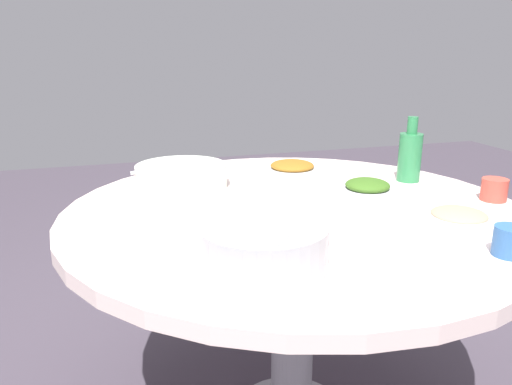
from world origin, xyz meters
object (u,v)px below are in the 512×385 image
object	(u,v)px
rice_bowl	(263,245)
dish_greens	(367,188)
soup_bowl	(181,177)
dish_shrimp	(459,218)
green_bottle	(410,155)
tea_cup_far	(494,190)
round_dining_table	(295,241)
tea_cup_near	(510,241)
dish_stirfry	(292,168)

from	to	relation	value
rice_bowl	dish_greens	bearing A→B (deg)	131.37
soup_bowl	dish_shrimp	size ratio (longest dim) A/B	1.56
dish_shrimp	green_bottle	distance (m)	0.44
dish_shrimp	tea_cup_far	xyz separation A→B (m)	(-0.14, 0.24, 0.02)
dish_greens	dish_shrimp	world-z (taller)	dish_greens
round_dining_table	dish_shrimp	xyz separation A→B (m)	(0.26, 0.35, 0.12)
dish_greens	tea_cup_far	size ratio (longest dim) A/B	2.69
soup_bowl	tea_cup_near	distance (m)	0.96
dish_stirfry	green_bottle	xyz separation A→B (m)	(0.21, 0.34, 0.07)
rice_bowl	dish_shrimp	distance (m)	0.57
rice_bowl	dish_greens	distance (m)	0.63
round_dining_table	tea_cup_far	distance (m)	0.61
soup_bowl	dish_shrimp	distance (m)	0.83
dish_shrimp	tea_cup_near	bearing A→B (deg)	-7.45
dish_greens	dish_stirfry	world-z (taller)	dish_greens
dish_shrimp	dish_stirfry	world-z (taller)	dish_stirfry
dish_shrimp	tea_cup_near	distance (m)	0.20
tea_cup_far	rice_bowl	bearing A→B (deg)	-72.78
soup_bowl	dish_shrimp	xyz separation A→B (m)	(0.55, 0.62, -0.02)
dish_shrimp	round_dining_table	bearing A→B (deg)	-126.40
round_dining_table	rice_bowl	size ratio (longest dim) A/B	4.90
tea_cup_near	dish_stirfry	bearing A→B (deg)	-167.05
rice_bowl	tea_cup_far	world-z (taller)	rice_bowl
rice_bowl	dish_greens	world-z (taller)	rice_bowl
rice_bowl	dish_shrimp	world-z (taller)	rice_bowl
tea_cup_near	rice_bowl	bearing A→B (deg)	-100.26
green_bottle	dish_greens	bearing A→B (deg)	-64.40
rice_bowl	green_bottle	bearing A→B (deg)	127.10
green_bottle	rice_bowl	bearing A→B (deg)	-52.90
rice_bowl	tea_cup_near	distance (m)	0.54
soup_bowl	tea_cup_near	size ratio (longest dim) A/B	4.45
soup_bowl	green_bottle	xyz separation A→B (m)	(0.14, 0.75, 0.05)
tea_cup_near	green_bottle	bearing A→B (deg)	166.35
soup_bowl	dish_stirfry	bearing A→B (deg)	100.21
dish_shrimp	green_bottle	world-z (taller)	green_bottle
soup_bowl	green_bottle	world-z (taller)	green_bottle
rice_bowl	soup_bowl	size ratio (longest dim) A/B	0.83
dish_greens	tea_cup_near	xyz separation A→B (m)	(0.51, 0.06, 0.01)
tea_cup_near	tea_cup_far	distance (m)	0.43
green_bottle	tea_cup_near	xyz separation A→B (m)	(0.61, -0.15, -0.05)
dish_shrimp	green_bottle	size ratio (longest dim) A/B	0.94
rice_bowl	dish_stirfry	distance (m)	0.80
tea_cup_far	dish_stirfry	bearing A→B (deg)	-136.88
round_dining_table	green_bottle	distance (m)	0.53
round_dining_table	dish_stirfry	xyz separation A→B (m)	(-0.37, 0.13, 0.12)
round_dining_table	dish_shrimp	world-z (taller)	dish_shrimp
soup_bowl	dish_greens	bearing A→B (deg)	65.77
dish_stirfry	rice_bowl	bearing A→B (deg)	-25.15
round_dining_table	dish_greens	bearing A→B (deg)	102.24
round_dining_table	tea_cup_near	xyz separation A→B (m)	(0.45, 0.32, 0.14)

